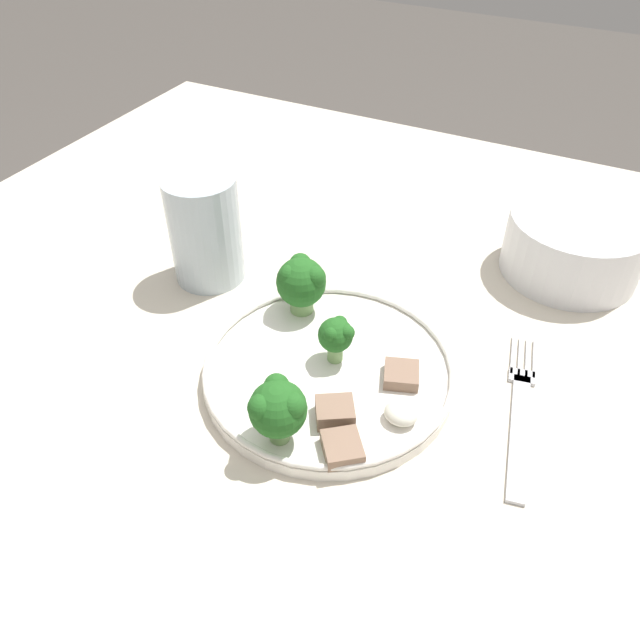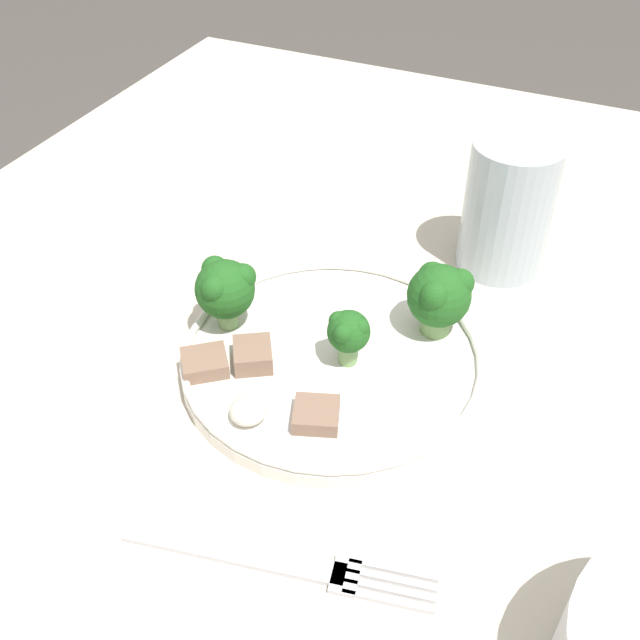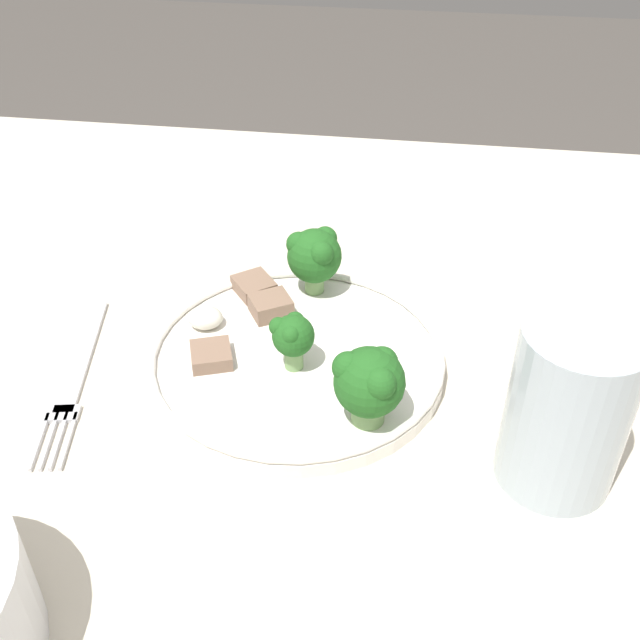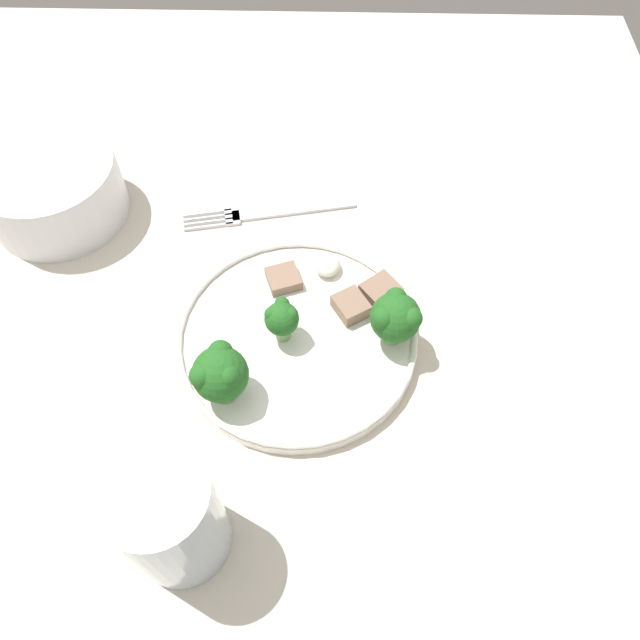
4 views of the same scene
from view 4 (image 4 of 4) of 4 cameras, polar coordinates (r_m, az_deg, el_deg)
The scene contains 13 objects.
ground_plane at distance 1.30m, azimuth -3.53°, elevation -19.08°, with size 8.00×8.00×0.00m, color #4C4742.
table at distance 0.70m, azimuth -6.25°, elevation -6.16°, with size 1.14×1.01×0.74m.
dinner_plate at distance 0.60m, azimuth -2.09°, elevation -1.28°, with size 0.23×0.23×0.02m.
fork at distance 0.71m, azimuth -4.46°, elevation 9.81°, with size 0.06×0.19×0.00m.
cream_bowl at distance 0.75m, azimuth -23.23°, elevation 10.81°, with size 0.15×0.15×0.07m.
drinking_glass at distance 0.50m, azimuth -13.36°, elevation -17.46°, with size 0.08×0.08×0.12m.
broccoli_floret_near_rim_left at distance 0.57m, azimuth -3.51°, elevation 0.20°, with size 0.03×0.03×0.05m.
broccoli_floret_center_left at distance 0.57m, azimuth 6.93°, elevation 0.24°, with size 0.05×0.05×0.06m.
broccoli_floret_back_left at distance 0.54m, azimuth -9.12°, elevation -4.88°, with size 0.05×0.05×0.06m.
meat_slice_front_slice at distance 0.62m, azimuth 5.55°, elevation 2.74°, with size 0.04×0.04×0.01m.
meat_slice_middle_slice at distance 0.63m, azimuth -3.36°, elevation 3.80°, with size 0.04×0.04×0.01m.
meat_slice_rear_slice at distance 0.61m, azimuth 2.84°, elevation 1.29°, with size 0.04×0.04×0.02m.
sauce_dollop at distance 0.64m, azimuth 0.68°, elevation 5.05°, with size 0.03×0.03×0.02m.
Camera 4 is at (-0.31, -0.08, 1.26)m, focal length 35.00 mm.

